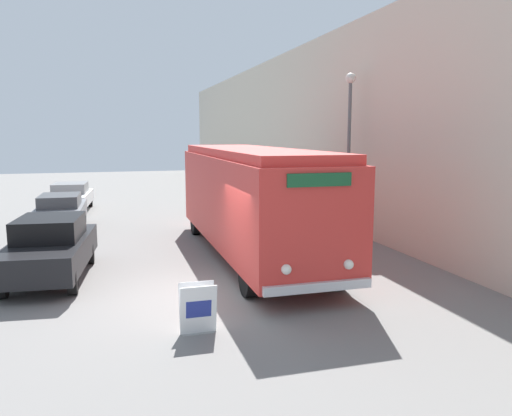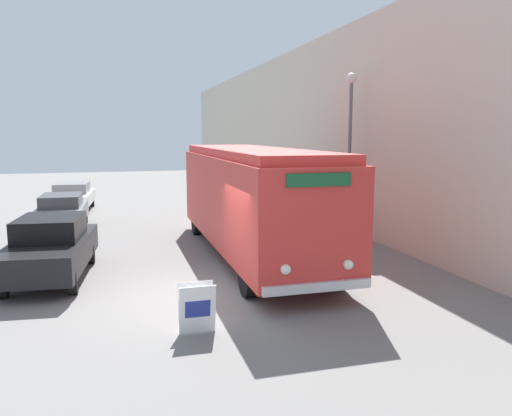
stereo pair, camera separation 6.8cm
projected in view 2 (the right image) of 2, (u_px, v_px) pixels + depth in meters
The scene contains 8 objects.
ground_plane at pixel (199, 295), 11.79m from camera, with size 80.00×80.00×0.00m, color slate.
building_wall_right at pixel (316, 130), 22.63m from camera, with size 0.30×60.00×7.88m.
vintage_bus at pixel (252, 197), 15.27m from camera, with size 2.57×10.49×3.33m.
sign_board at pixel (197, 309), 9.47m from camera, with size 0.69×0.36×0.97m.
streetlamp at pixel (350, 131), 17.73m from camera, with size 0.36×0.36×5.87m.
parked_car_near at pixel (51, 248), 13.01m from camera, with size 2.22×4.46×1.62m.
parked_car_mid at pixel (62, 212), 19.45m from camera, with size 1.80×4.44×1.41m.
parked_car_far at pixel (72, 196), 24.52m from camera, with size 2.07×4.13×1.36m.
Camera 2 is at (-1.79, -11.30, 3.78)m, focal length 35.00 mm.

